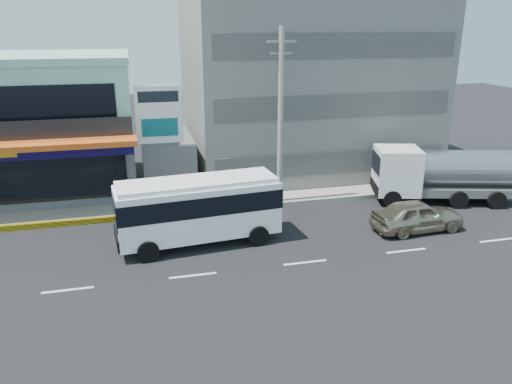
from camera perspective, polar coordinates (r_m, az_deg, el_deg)
ground at (r=21.48m, az=-7.23°, el=-9.46°), size 120.00×120.00×0.00m
sidewalk at (r=30.86m, az=-0.23°, el=-0.11°), size 70.00×5.00×0.30m
shop_building at (r=33.92m, az=-24.21°, el=6.70°), size 12.40×11.70×8.00m
concrete_building at (r=36.06m, az=5.56°, el=13.68°), size 16.00×12.00×14.00m
gap_structure at (r=32.04m, az=-10.05°, el=3.30°), size 3.00×6.00×3.50m
satellite_dish at (r=30.64m, az=-10.09°, el=6.12°), size 1.50×1.50×0.15m
billboard at (r=28.58m, az=-10.97°, el=7.94°), size 2.60×0.18×6.90m
utility_pole_near at (r=27.90m, az=2.82°, el=8.47°), size 1.60×0.30×10.00m
minibus at (r=23.73m, az=-6.62°, el=-1.59°), size 7.86×3.28×3.21m
sedan at (r=26.73m, az=17.96°, el=-2.58°), size 4.81×2.10×1.61m
tanker_truck at (r=31.26m, az=20.23°, el=2.00°), size 8.52×4.49×3.22m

